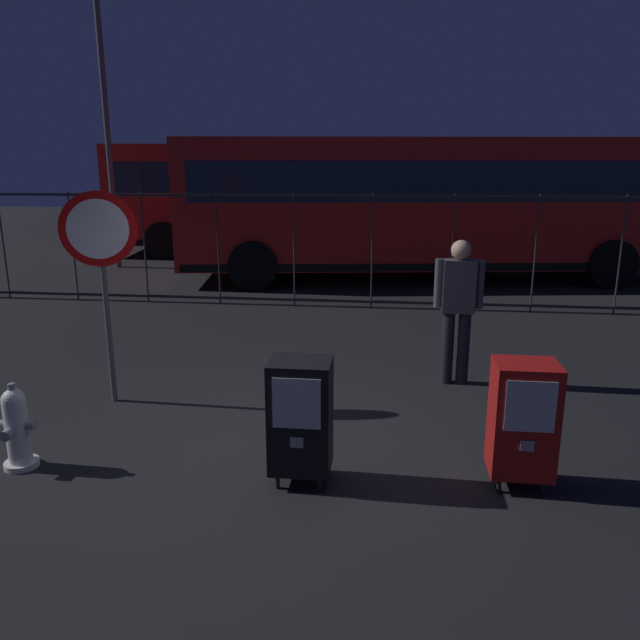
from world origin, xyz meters
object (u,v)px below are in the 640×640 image
object	(u,v)px
fire_hydrant	(17,428)
stop_sign	(101,254)
newspaper_box_secondary	(523,418)
bus_far	(301,192)
street_light_near_left	(104,97)
newspaper_box_primary	(301,415)
pedestrian	(458,304)
bus_near	(424,201)

from	to	relation	value
fire_hydrant	stop_sign	size ratio (longest dim) A/B	0.33
newspaper_box_secondary	bus_far	xyz separation A→B (m)	(-3.63, 12.81, 1.14)
newspaper_box_secondary	street_light_near_left	size ratio (longest dim) A/B	0.15
bus_far	stop_sign	bearing A→B (deg)	-98.99
fire_hydrant	newspaper_box_primary	distance (m)	2.39
stop_sign	pedestrian	xyz separation A→B (m)	(3.70, 1.01, -0.65)
stop_sign	newspaper_box_primary	bearing A→B (deg)	-32.64
fire_hydrant	street_light_near_left	world-z (taller)	street_light_near_left
pedestrian	bus_far	xyz separation A→B (m)	(-3.35, 10.50, 0.76)
fire_hydrant	bus_near	distance (m)	10.09
newspaper_box_secondary	bus_near	xyz separation A→B (m)	(-0.35, 9.08, 1.14)
bus_far	street_light_near_left	bearing A→B (deg)	-150.76
newspaper_box_secondary	bus_near	world-z (taller)	bus_near
bus_near	stop_sign	bearing A→B (deg)	-123.34
fire_hydrant	bus_near	world-z (taller)	bus_near
pedestrian	fire_hydrant	bearing A→B (deg)	-146.91
newspaper_box_primary	street_light_near_left	world-z (taller)	street_light_near_left
bus_near	fire_hydrant	bearing A→B (deg)	-120.40
pedestrian	newspaper_box_primary	bearing A→B (deg)	-120.44
fire_hydrant	bus_far	xyz separation A→B (m)	(0.48, 12.99, 1.36)
fire_hydrant	stop_sign	world-z (taller)	stop_sign
pedestrian	bus_far	bearing A→B (deg)	107.68
newspaper_box_primary	street_light_near_left	distance (m)	12.08
newspaper_box_primary	stop_sign	distance (m)	2.87
stop_sign	street_light_near_left	xyz separation A→B (m)	(-3.81, 8.43, 2.39)
street_light_near_left	newspaper_box_secondary	bearing A→B (deg)	-51.32
newspaper_box_secondary	pedestrian	distance (m)	2.36
street_light_near_left	bus_far	bearing A→B (deg)	36.47
newspaper_box_primary	bus_near	distance (m)	9.39
pedestrian	street_light_near_left	size ratio (longest dim) A/B	0.24
newspaper_box_secondary	street_light_near_left	distance (m)	12.93
newspaper_box_secondary	bus_near	bearing A→B (deg)	92.22
fire_hydrant	street_light_near_left	xyz separation A→B (m)	(-3.68, 9.91, 3.64)
street_light_near_left	stop_sign	bearing A→B (deg)	-65.67
newspaper_box_primary	street_light_near_left	bearing A→B (deg)	121.57
fire_hydrant	pedestrian	xyz separation A→B (m)	(3.82, 2.49, 0.60)
fire_hydrant	bus_near	xyz separation A→B (m)	(3.75, 9.26, 1.36)
pedestrian	street_light_near_left	distance (m)	10.99
fire_hydrant	stop_sign	distance (m)	1.95
fire_hydrant	newspaper_box_primary	world-z (taller)	newspaper_box_primary
bus_near	street_light_near_left	bearing A→B (deg)	166.66
street_light_near_left	newspaper_box_primary	bearing A→B (deg)	-58.43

